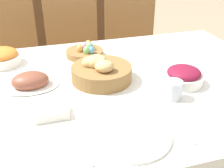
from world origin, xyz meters
The scene contains 16 objects.
dining_table centered at (0.00, 0.00, 0.39)m, with size 1.73×1.15×0.77m.
chair_far_right centered at (0.47, 0.94, 0.53)m, with size 0.46×0.46×0.98m.
chair_far_left centered at (-0.48, 0.95, 0.53)m, with size 0.43×0.43×0.98m.
chair_far_center centered at (0.01, 0.94, 0.53)m, with size 0.46×0.46×0.98m.
sideboard centered at (-0.18, 1.84, 0.48)m, with size 1.41×0.44×0.97m.
bread_basket centered at (-0.03, 0.04, 0.82)m, with size 0.28×0.28×0.12m.
egg_basket centered at (-0.04, 0.35, 0.80)m, with size 0.21×0.21×0.08m.
ham_platter centered at (-0.35, 0.06, 0.80)m, with size 0.25×0.18×0.08m.
beet_salad_bowl centered at (0.33, -0.10, 0.81)m, with size 0.18×0.18×0.08m.
carrot_bowl centered at (-0.48, 0.36, 0.81)m, with size 0.20×0.20×0.09m.
dinner_plate centered at (-0.03, -0.40, 0.78)m, with size 0.27×0.27×0.01m.
fork centered at (-0.19, -0.40, 0.78)m, with size 0.02×0.20×0.00m.
knife centered at (0.13, -0.40, 0.78)m, with size 0.02×0.20×0.00m.
spoon centered at (0.16, -0.40, 0.78)m, with size 0.02×0.20×0.00m.
drinking_cup centered at (0.22, -0.20, 0.81)m, with size 0.08×0.08×0.08m.
butter_dish centered at (-0.28, -0.20, 0.79)m, with size 0.13×0.08×0.03m.
Camera 1 is at (-0.31, -1.10, 1.39)m, focal length 45.00 mm.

